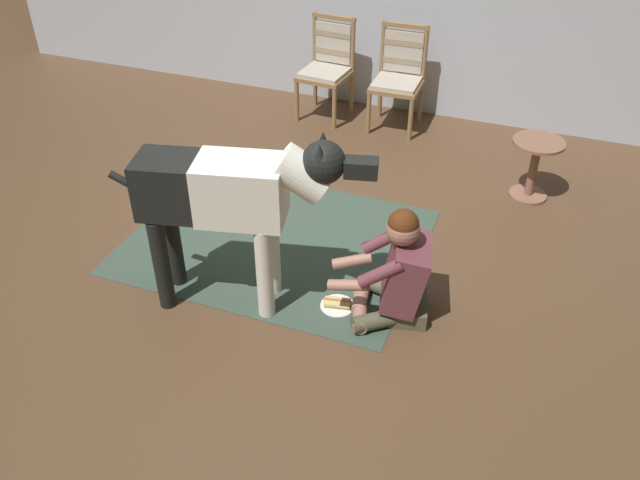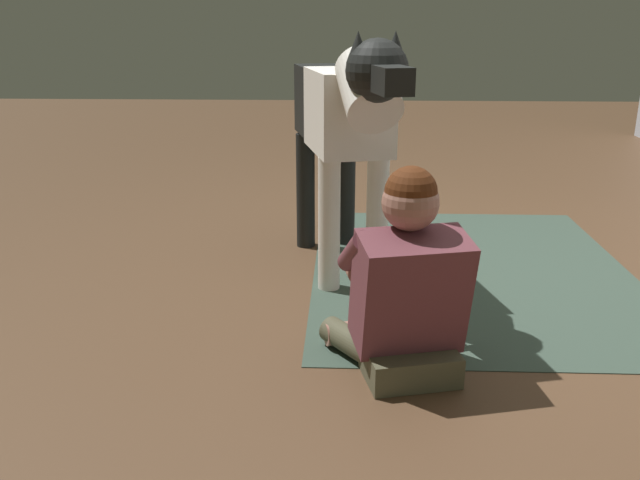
{
  "view_description": "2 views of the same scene",
  "coord_description": "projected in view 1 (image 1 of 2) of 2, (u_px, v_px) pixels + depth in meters",
  "views": [
    {
      "loc": [
        1.71,
        -3.58,
        2.95
      ],
      "look_at": [
        0.53,
        -0.48,
        0.55
      ],
      "focal_mm": 36.89,
      "sensor_mm": 36.0,
      "label": 1
    },
    {
      "loc": [
        3.35,
        -0.58,
        1.31
      ],
      "look_at": [
        0.69,
        -0.69,
        0.41
      ],
      "focal_mm": 37.39,
      "sensor_mm": 36.0,
      "label": 2
    }
  ],
  "objects": [
    {
      "name": "round_side_table",
      "position": [
        534.0,
        164.0,
        5.36
      ],
      "size": [
        0.42,
        0.42,
        0.52
      ],
      "color": "brown",
      "rests_on": "ground"
    },
    {
      "name": "ground_plane",
      "position": [
        277.0,
        250.0,
        4.93
      ],
      "size": [
        15.54,
        15.54,
        0.0
      ],
      "primitive_type": "plane",
      "color": "brown"
    },
    {
      "name": "dining_chair_left_of_pair",
      "position": [
        328.0,
        63.0,
        6.55
      ],
      "size": [
        0.5,
        0.5,
        0.98
      ],
      "color": "olive",
      "rests_on": "ground"
    },
    {
      "name": "person_sitting_on_floor",
      "position": [
        397.0,
        273.0,
        4.18
      ],
      "size": [
        0.7,
        0.57,
        0.8
      ],
      "color": "#504E39",
      "rests_on": "ground"
    },
    {
      "name": "hot_dog_on_plate",
      "position": [
        337.0,
        304.0,
        4.4
      ],
      "size": [
        0.23,
        0.23,
        0.06
      ],
      "color": "white",
      "rests_on": "ground"
    },
    {
      "name": "large_dog",
      "position": [
        232.0,
        196.0,
        4.0
      ],
      "size": [
        1.62,
        0.56,
        1.25
      ],
      "color": "white",
      "rests_on": "ground"
    },
    {
      "name": "dining_chair_right_of_pair",
      "position": [
        399.0,
        73.0,
        6.34
      ],
      "size": [
        0.47,
        0.47,
        0.98
      ],
      "color": "olive",
      "rests_on": "ground"
    },
    {
      "name": "area_rug",
      "position": [
        276.0,
        241.0,
        5.02
      ],
      "size": [
        2.17,
        1.7,
        0.01
      ],
      "primitive_type": "cube",
      "color": "#38493E",
      "rests_on": "ground"
    }
  ]
}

